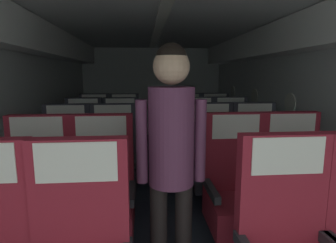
{
  "coord_description": "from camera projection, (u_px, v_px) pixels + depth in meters",
  "views": [
    {
      "loc": [
        -0.21,
        0.06,
        1.44
      ],
      "look_at": [
        0.07,
        3.26,
        0.9
      ],
      "focal_mm": 29.66,
      "sensor_mm": 36.0,
      "label": 1
    }
  ],
  "objects": [
    {
      "name": "ground",
      "position": [
        162.0,
        191.0,
        3.51
      ],
      "size": [
        3.51,
        7.14,
        0.02
      ],
      "primitive_type": "cube",
      "color": "#2D3342"
    },
    {
      "name": "fuselage_shell",
      "position": [
        160.0,
        68.0,
        3.51
      ],
      "size": [
        3.39,
        6.79,
        2.12
      ],
      "color": "silver",
      "rests_on": "ground"
    },
    {
      "name": "seat_b_left_window",
      "position": [
        38.0,
        201.0,
        2.14
      ],
      "size": [
        0.52,
        0.5,
        1.13
      ],
      "color": "#38383D",
      "rests_on": "ground"
    },
    {
      "name": "seat_b_left_aisle",
      "position": [
        102.0,
        199.0,
        2.18
      ],
      "size": [
        0.52,
        0.5,
        1.13
      ],
      "color": "#38383D",
      "rests_on": "ground"
    },
    {
      "name": "seat_b_right_aisle",
      "position": [
        294.0,
        192.0,
        2.32
      ],
      "size": [
        0.52,
        0.5,
        1.13
      ],
      "color": "#38383D",
      "rests_on": "ground"
    },
    {
      "name": "seat_b_right_window",
      "position": [
        237.0,
        194.0,
        2.27
      ],
      "size": [
        0.52,
        0.5,
        1.13
      ],
      "color": "#38383D",
      "rests_on": "ground"
    },
    {
      "name": "seat_c_left_window",
      "position": [
        67.0,
        166.0,
        2.96
      ],
      "size": [
        0.52,
        0.5,
        1.13
      ],
      "color": "#38383D",
      "rests_on": "ground"
    },
    {
      "name": "seat_c_left_aisle",
      "position": [
        114.0,
        165.0,
        3.0
      ],
      "size": [
        0.52,
        0.5,
        1.13
      ],
      "color": "#38383D",
      "rests_on": "ground"
    },
    {
      "name": "seat_c_right_aisle",
      "position": [
        256.0,
        161.0,
        3.14
      ],
      "size": [
        0.52,
        0.5,
        1.13
      ],
      "color": "#38383D",
      "rests_on": "ground"
    },
    {
      "name": "seat_c_right_window",
      "position": [
        212.0,
        162.0,
        3.1
      ],
      "size": [
        0.52,
        0.5,
        1.13
      ],
      "color": "#38383D",
      "rests_on": "ground"
    },
    {
      "name": "seat_d_left_window",
      "position": [
        84.0,
        146.0,
        3.79
      ],
      "size": [
        0.52,
        0.5,
        1.13
      ],
      "color": "#38383D",
      "rests_on": "ground"
    },
    {
      "name": "seat_d_left_aisle",
      "position": [
        121.0,
        146.0,
        3.82
      ],
      "size": [
        0.52,
        0.5,
        1.13
      ],
      "color": "#38383D",
      "rests_on": "ground"
    },
    {
      "name": "seat_d_right_aisle",
      "position": [
        231.0,
        143.0,
        3.95
      ],
      "size": [
        0.52,
        0.5,
        1.13
      ],
      "color": "#38383D",
      "rests_on": "ground"
    },
    {
      "name": "seat_d_right_window",
      "position": [
        198.0,
        144.0,
        3.91
      ],
      "size": [
        0.52,
        0.5,
        1.13
      ],
      "color": "#38383D",
      "rests_on": "ground"
    },
    {
      "name": "seat_e_left_window",
      "position": [
        94.0,
        134.0,
        4.62
      ],
      "size": [
        0.52,
        0.5,
        1.13
      ],
      "color": "#38383D",
      "rests_on": "ground"
    },
    {
      "name": "seat_e_left_aisle",
      "position": [
        124.0,
        133.0,
        4.64
      ],
      "size": [
        0.52,
        0.5,
        1.13
      ],
      "color": "#38383D",
      "rests_on": "ground"
    },
    {
      "name": "seat_e_right_aisle",
      "position": [
        216.0,
        131.0,
        4.8
      ],
      "size": [
        0.52,
        0.5,
        1.13
      ],
      "color": "#38383D",
      "rests_on": "ground"
    },
    {
      "name": "seat_e_right_window",
      "position": [
        188.0,
        132.0,
        4.74
      ],
      "size": [
        0.52,
        0.5,
        1.13
      ],
      "color": "#38383D",
      "rests_on": "ground"
    },
    {
      "name": "flight_attendant",
      "position": [
        171.0,
        147.0,
        1.7
      ],
      "size": [
        0.43,
        0.28,
        1.62
      ],
      "rotation": [
        0.0,
        0.0,
        0.37
      ],
      "color": "black",
      "rests_on": "ground"
    }
  ]
}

